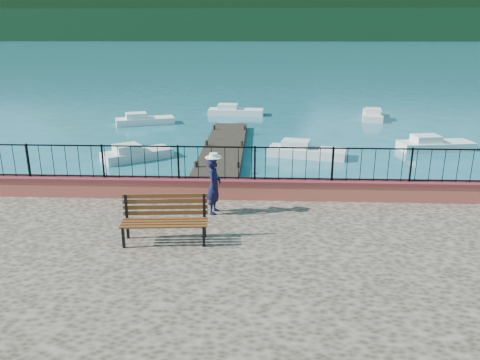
# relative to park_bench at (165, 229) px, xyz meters

# --- Properties ---
(ground) EXTENTS (2000.00, 2000.00, 0.00)m
(ground) POSITION_rel_park_bench_xyz_m (2.32, -0.67, -1.52)
(ground) COLOR #19596B
(ground) RESTS_ON ground
(parapet) EXTENTS (28.00, 0.46, 0.58)m
(parapet) POSITION_rel_park_bench_xyz_m (2.32, 3.03, -0.03)
(parapet) COLOR #B0483F
(parapet) RESTS_ON promenade
(railing) EXTENTS (27.00, 0.05, 0.95)m
(railing) POSITION_rel_park_bench_xyz_m (2.32, 3.03, 0.73)
(railing) COLOR black
(railing) RESTS_ON parapet
(dock) EXTENTS (2.00, 16.00, 0.30)m
(dock) POSITION_rel_park_bench_xyz_m (0.32, 11.33, -1.37)
(dock) COLOR #2D231C
(dock) RESTS_ON ground
(far_forest) EXTENTS (900.00, 60.00, 18.00)m
(far_forest) POSITION_rel_park_bench_xyz_m (2.32, 299.33, 7.48)
(far_forest) COLOR black
(far_forest) RESTS_ON ground
(foothills) EXTENTS (900.00, 120.00, 44.00)m
(foothills) POSITION_rel_park_bench_xyz_m (2.32, 359.33, 20.48)
(foothills) COLOR black
(foothills) RESTS_ON ground
(companion_hill) EXTENTS (448.00, 384.00, 180.00)m
(companion_hill) POSITION_rel_park_bench_xyz_m (222.32, 559.33, -1.52)
(companion_hill) COLOR #142D23
(companion_hill) RESTS_ON ground
(park_bench) EXTENTS (2.00, 0.79, 1.09)m
(park_bench) POSITION_rel_park_bench_xyz_m (0.00, 0.00, 0.00)
(park_bench) COLOR black
(park_bench) RESTS_ON promenade
(person) EXTENTS (0.45, 0.61, 1.53)m
(person) POSITION_rel_park_bench_xyz_m (0.96, 1.86, 0.44)
(person) COLOR black
(person) RESTS_ON promenade
(hat) EXTENTS (0.44, 0.44, 0.12)m
(hat) POSITION_rel_park_bench_xyz_m (0.96, 1.86, 1.27)
(hat) COLOR white
(hat) RESTS_ON person
(boat_0) EXTENTS (3.39, 2.93, 0.80)m
(boat_0) POSITION_rel_park_bench_xyz_m (-3.71, 11.59, -1.12)
(boat_0) COLOR silver
(boat_0) RESTS_ON ground
(boat_1) EXTENTS (3.92, 2.15, 0.80)m
(boat_1) POSITION_rel_park_bench_xyz_m (4.45, 12.44, -1.12)
(boat_1) COLOR silver
(boat_1) RESTS_ON ground
(boat_2) EXTENTS (3.89, 1.86, 0.80)m
(boat_2) POSITION_rel_park_bench_xyz_m (11.22, 14.10, -1.12)
(boat_2) COLOR silver
(boat_2) RESTS_ON ground
(boat_3) EXTENTS (3.95, 2.47, 0.80)m
(boat_3) POSITION_rel_park_bench_xyz_m (-5.41, 20.30, -1.12)
(boat_3) COLOR white
(boat_3) RESTS_ON ground
(boat_4) EXTENTS (4.05, 1.56, 0.80)m
(boat_4) POSITION_rel_park_bench_xyz_m (0.36, 24.17, -1.12)
(boat_4) COLOR silver
(boat_4) RESTS_ON ground
(boat_5) EXTENTS (2.00, 3.90, 0.80)m
(boat_5) POSITION_rel_park_bench_xyz_m (10.00, 23.11, -1.12)
(boat_5) COLOR silver
(boat_5) RESTS_ON ground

